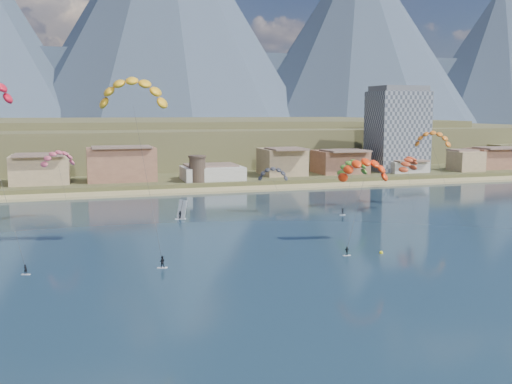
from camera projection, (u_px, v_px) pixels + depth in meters
The scene contains 17 objects.
ground at pixel (324, 297), 78.93m from camera, with size 2400.00×2400.00×0.00m, color black.
beach at pixel (187, 191), 179.42m from camera, with size 2200.00×12.00×0.90m.
land at pixel (111, 134), 610.01m from camera, with size 2200.00×900.00×4.00m.
foothills at pixel (186, 141), 304.52m from camera, with size 940.00×210.00×18.00m.
mountain_ridge at pixel (87, 22), 835.00m from camera, with size 2060.00×480.00×400.00m.
town at pixel (50, 165), 182.11m from camera, with size 400.00×24.00×12.00m.
apartment_tower at pixel (397, 129), 222.09m from camera, with size 20.00×16.00×32.00m.
watchtower at pixel (197, 169), 187.59m from camera, with size 5.82×5.82×8.60m.
kitesurfer_yellow at pixel (133, 89), 103.39m from camera, with size 13.32×19.90×33.10m.
kitesurfer_orange at pixel (364, 166), 109.69m from camera, with size 13.35×12.01×18.58m.
kitesurfer_green at pixel (353, 165), 150.28m from camera, with size 13.00×13.19×15.71m.
distant_kite_pink at pixel (58, 156), 131.88m from camera, with size 8.63×7.27×17.62m.
distant_kite_dark at pixel (273, 172), 142.31m from camera, with size 8.15×6.54×13.37m.
distant_kite_orange at pixel (433, 136), 154.45m from camera, with size 9.84×9.03×21.13m.
distant_kite_red at pixel (408, 161), 143.60m from camera, with size 8.42×7.88×15.57m.
windsurfer at pixel (181, 213), 134.91m from camera, with size 2.58×2.81×4.50m.
buoy at pixel (381, 253), 102.81m from camera, with size 0.67×0.67×0.67m.
Camera 1 is at (-30.77, -70.32, 24.99)m, focal length 41.04 mm.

